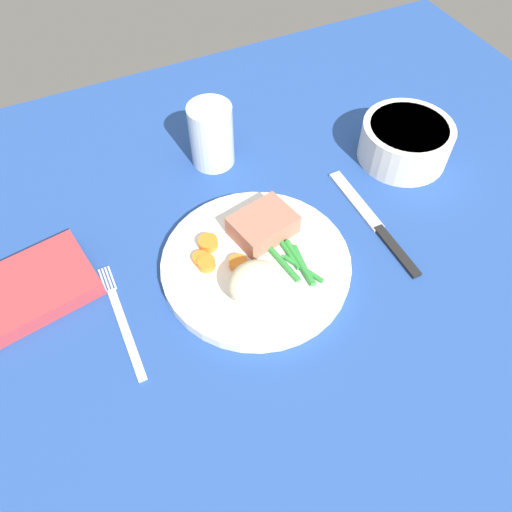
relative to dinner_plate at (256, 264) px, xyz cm
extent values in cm
cube|color=#234793|center=(2.79, 2.97, -1.80)|extent=(120.00, 90.00, 2.00)
cylinder|color=white|center=(0.00, 0.00, 0.00)|extent=(23.92, 23.92, 1.60)
cube|color=#A86B56|center=(3.23, 3.77, 2.26)|extent=(8.92, 7.47, 2.92)
ellipsoid|color=beige|center=(-2.15, -4.31, 3.16)|extent=(6.55, 5.44, 4.72)
cylinder|color=orange|center=(-5.86, 2.28, 1.25)|extent=(2.21, 2.21, 0.91)
cylinder|color=orange|center=(-6.24, 2.94, 1.25)|extent=(2.03, 2.03, 0.90)
cylinder|color=orange|center=(-5.89, 1.86, 1.34)|extent=(2.26, 2.26, 1.08)
cylinder|color=orange|center=(-2.32, 0.22, 1.34)|extent=(2.28, 2.28, 1.07)
cylinder|color=orange|center=(-4.50, 4.74, 1.40)|extent=(2.51, 2.51, 1.21)
cylinder|color=#2D8C38|center=(4.17, -0.47, 1.12)|extent=(0.71, 6.10, 0.63)
cylinder|color=#2D8C38|center=(2.71, -2.01, 1.17)|extent=(1.74, 6.32, 0.75)
cylinder|color=#2D8C38|center=(4.66, -3.80, 1.11)|extent=(3.05, 5.56, 0.63)
cylinder|color=#2D8C38|center=(4.68, -2.83, 1.22)|extent=(0.95, 7.19, 0.83)
cylinder|color=#2D8C38|center=(4.94, -3.22, 1.11)|extent=(1.43, 6.08, 0.62)
cube|color=silver|center=(-17.65, -2.00, -0.60)|extent=(1.00, 13.00, 0.40)
cube|color=silver|center=(-18.25, 6.30, -0.60)|extent=(0.24, 3.60, 0.40)
cube|color=silver|center=(-17.85, 6.30, -0.60)|extent=(0.24, 3.60, 0.40)
cube|color=silver|center=(-17.45, 6.30, -0.60)|extent=(0.24, 3.60, 0.40)
cube|color=silver|center=(-17.05, 6.30, -0.60)|extent=(0.24, 3.60, 0.40)
cube|color=black|center=(17.76, -5.50, -0.60)|extent=(1.30, 9.00, 0.64)
cube|color=silver|center=(17.76, 4.50, -0.60)|extent=(1.70, 12.00, 0.40)
cylinder|color=silver|center=(3.17, 21.01, 3.98)|extent=(6.41, 6.41, 9.56)
cylinder|color=silver|center=(3.17, 21.01, 2.11)|extent=(5.90, 5.90, 5.81)
cylinder|color=silver|center=(28.98, 9.49, 2.10)|extent=(13.34, 13.34, 5.80)
cylinder|color=#B24C3F|center=(28.98, 9.49, 3.41)|extent=(11.34, 11.34, 3.19)
cube|color=#B2383D|center=(-25.99, 8.30, 0.30)|extent=(15.50, 12.55, 2.21)
camera|label=1|loc=(-15.70, -33.27, 51.06)|focal=34.90mm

